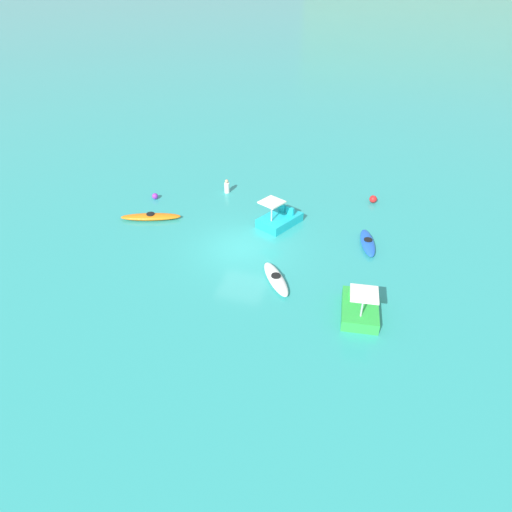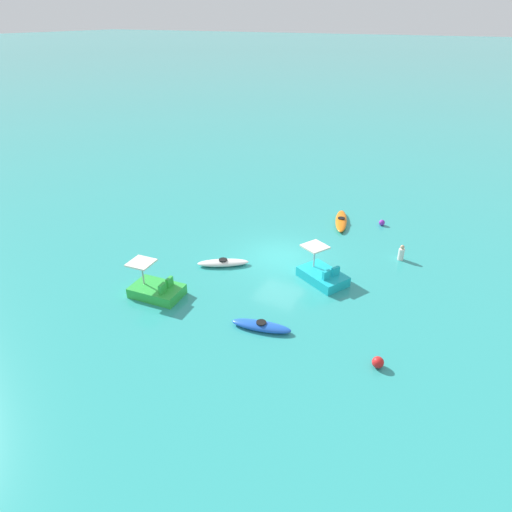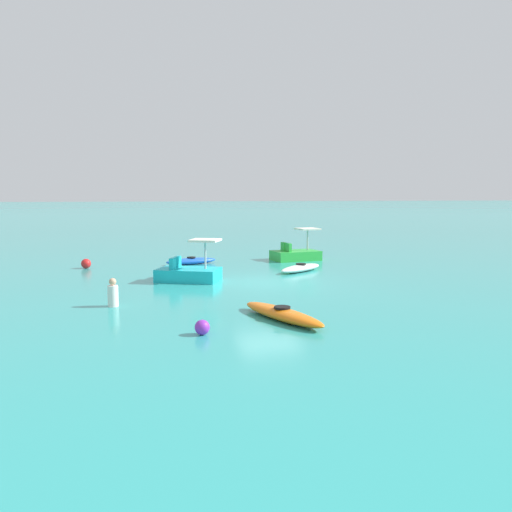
# 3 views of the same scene
# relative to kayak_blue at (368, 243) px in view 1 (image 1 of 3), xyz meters

# --- Properties ---
(ground_plane) EXTENTS (600.00, 600.00, 0.00)m
(ground_plane) POSITION_rel_kayak_blue_xyz_m (-6.20, -2.06, -0.16)
(ground_plane) COLOR teal
(kayak_blue) EXTENTS (1.21, 2.69, 0.37)m
(kayak_blue) POSITION_rel_kayak_blue_xyz_m (0.00, 0.00, 0.00)
(kayak_blue) COLOR blue
(kayak_blue) RESTS_ON ground_plane
(kayak_orange) EXTENTS (3.45, 1.70, 0.37)m
(kayak_orange) POSITION_rel_kayak_blue_xyz_m (-12.07, -0.53, -0.00)
(kayak_orange) COLOR orange
(kayak_orange) RESTS_ON ground_plane
(kayak_white) EXTENTS (2.05, 2.66, 0.37)m
(kayak_white) POSITION_rel_kayak_blue_xyz_m (-3.86, -4.31, 0.00)
(kayak_white) COLOR white
(kayak_white) RESTS_ON ground_plane
(pedal_boat_cyan) EXTENTS (2.42, 2.82, 1.68)m
(pedal_boat_cyan) POSITION_rel_kayak_blue_xyz_m (-4.91, 0.89, 0.17)
(pedal_boat_cyan) COLOR #19B7C6
(pedal_boat_cyan) RESTS_ON ground_plane
(pedal_boat_green) EXTENTS (1.72, 2.56, 1.68)m
(pedal_boat_green) POSITION_rel_kayak_blue_xyz_m (0.07, -5.57, 0.17)
(pedal_boat_green) COLOR green
(pedal_boat_green) RESTS_ON ground_plane
(buoy_purple) EXTENTS (0.37, 0.37, 0.37)m
(buoy_purple) POSITION_rel_kayak_blue_xyz_m (-12.96, 1.86, 0.02)
(buoy_purple) COLOR purple
(buoy_purple) RESTS_ON ground_plane
(buoy_red) EXTENTS (0.45, 0.45, 0.45)m
(buoy_red) POSITION_rel_kayak_blue_xyz_m (-0.04, 4.97, 0.06)
(buoy_red) COLOR red
(buoy_red) RESTS_ON ground_plane
(person_near_shore) EXTENTS (0.45, 0.45, 0.88)m
(person_near_shore) POSITION_rel_kayak_blue_xyz_m (-8.99, 3.89, 0.22)
(person_near_shore) COLOR silver
(person_near_shore) RESTS_ON ground_plane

